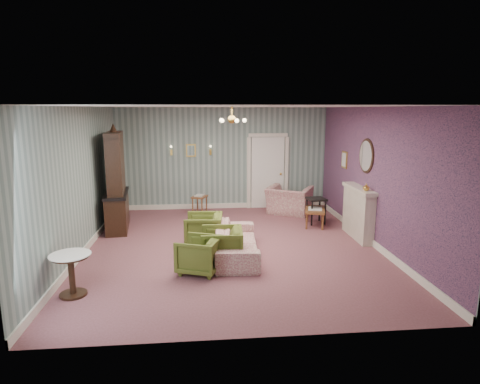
{
  "coord_description": "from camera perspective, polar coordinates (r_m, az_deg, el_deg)",
  "views": [
    {
      "loc": [
        -0.63,
        -8.19,
        2.85
      ],
      "look_at": [
        0.2,
        0.4,
        1.1
      ],
      "focal_mm": 30.65,
      "sensor_mm": 36.0,
      "label": 1
    }
  ],
  "objects": [
    {
      "name": "wall_right",
      "position": [
        9.06,
        18.18,
        2.0
      ],
      "size": [
        0.0,
        7.0,
        7.0
      ],
      "primitive_type": "plane",
      "rotation": [
        1.57,
        0.0,
        -1.57
      ],
      "color": "slate",
      "rests_on": "ground"
    },
    {
      "name": "olive_chair_a",
      "position": [
        7.35,
        -5.7,
        -8.45
      ],
      "size": [
        0.85,
        0.87,
        0.71
      ],
      "primitive_type": "imported",
      "rotation": [
        0.0,
        0.0,
        -1.93
      ],
      "color": "#525D20",
      "rests_on": "floor"
    },
    {
      "name": "framed_print",
      "position": [
        10.64,
        14.34,
        4.37
      ],
      "size": [
        0.04,
        0.34,
        0.42
      ],
      "primitive_type": null,
      "color": "gold",
      "rests_on": "wall_right"
    },
    {
      "name": "sconce_right",
      "position": [
        11.69,
        -4.14,
        5.8
      ],
      "size": [
        0.16,
        0.12,
        0.3
      ],
      "primitive_type": null,
      "color": "gold",
      "rests_on": "wall_back"
    },
    {
      "name": "wall_left",
      "position": [
        8.64,
        -21.37,
        1.34
      ],
      "size": [
        0.0,
        7.0,
        7.0
      ],
      "primitive_type": "plane",
      "rotation": [
        1.57,
        0.0,
        1.57
      ],
      "color": "slate",
      "rests_on": "ground"
    },
    {
      "name": "side_table_black",
      "position": [
        10.51,
        10.51,
        -2.6
      ],
      "size": [
        0.49,
        0.49,
        0.66
      ],
      "primitive_type": null,
      "rotation": [
        0.0,
        0.0,
        0.12
      ],
      "color": "black",
      "rests_on": "floor"
    },
    {
      "name": "burgundy_cushion",
      "position": [
        11.23,
        6.79,
        -0.79
      ],
      "size": [
        0.41,
        0.28,
        0.39
      ],
      "primitive_type": "cube",
      "rotation": [
        0.17,
        0.0,
        -0.35
      ],
      "color": "maroon",
      "rests_on": "wingback_chair"
    },
    {
      "name": "wall_right_floral",
      "position": [
        9.06,
        18.09,
        2.0
      ],
      "size": [
        0.0,
        7.0,
        7.0
      ],
      "primitive_type": "plane",
      "rotation": [
        1.57,
        0.0,
        -1.57
      ],
      "color": "#A35174",
      "rests_on": "ground"
    },
    {
      "name": "gilt_mirror_back",
      "position": [
        11.71,
        -6.84,
        5.76
      ],
      "size": [
        0.28,
        0.06,
        0.36
      ],
      "primitive_type": null,
      "color": "gold",
      "rests_on": "wall_back"
    },
    {
      "name": "dresser",
      "position": [
        10.13,
        -16.95,
        1.8
      ],
      "size": [
        0.69,
        1.53,
        2.47
      ],
      "primitive_type": null,
      "rotation": [
        0.0,
        0.0,
        0.12
      ],
      "color": "black",
      "rests_on": "floor"
    },
    {
      "name": "olive_chair_c",
      "position": [
        8.66,
        -5.09,
        -5.11
      ],
      "size": [
        0.77,
        0.81,
        0.77
      ],
      "primitive_type": "imported",
      "rotation": [
        0.0,
        0.0,
        -1.66
      ],
      "color": "#525D20",
      "rests_on": "floor"
    },
    {
      "name": "olive_chair_b",
      "position": [
        7.65,
        -2.59,
        -7.33
      ],
      "size": [
        0.74,
        0.78,
        0.77
      ],
      "primitive_type": "imported",
      "rotation": [
        0.0,
        0.0,
        -1.62
      ],
      "color": "#525D20",
      "rests_on": "floor"
    },
    {
      "name": "coffee_table",
      "position": [
        10.35,
        10.37,
        -3.45
      ],
      "size": [
        0.69,
        0.95,
        0.43
      ],
      "primitive_type": null,
      "rotation": [
        0.0,
        0.0,
        -0.28
      ],
      "color": "brown",
      "rests_on": "floor"
    },
    {
      "name": "pedestal_table",
      "position": [
        6.95,
        -22.38,
        -10.6
      ],
      "size": [
        0.69,
        0.69,
        0.68
      ],
      "primitive_type": null,
      "rotation": [
        0.0,
        0.0,
        -0.11
      ],
      "color": "black",
      "rests_on": "floor"
    },
    {
      "name": "fireplace",
      "position": [
        9.54,
        16.13,
        -2.76
      ],
      "size": [
        0.3,
        1.4,
        1.16
      ],
      "primitive_type": null,
      "color": "beige",
      "rests_on": "floor"
    },
    {
      "name": "ceiling",
      "position": [
        8.21,
        -1.15,
        11.81
      ],
      "size": [
        7.0,
        7.0,
        0.0
      ],
      "primitive_type": "plane",
      "rotation": [
        3.14,
        0.0,
        0.0
      ],
      "color": "white",
      "rests_on": "ground"
    },
    {
      "name": "wall_front",
      "position": [
        4.93,
        2.03,
        -5.06
      ],
      "size": [
        6.0,
        0.0,
        6.0
      ],
      "primitive_type": "plane",
      "rotation": [
        -1.57,
        0.0,
        0.0
      ],
      "color": "slate",
      "rests_on": "ground"
    },
    {
      "name": "door",
      "position": [
        11.94,
        3.86,
        2.92
      ],
      "size": [
        1.12,
        0.12,
        2.16
      ],
      "primitive_type": null,
      "color": "white",
      "rests_on": "floor"
    },
    {
      "name": "wall_back",
      "position": [
        11.79,
        -2.42,
        4.64
      ],
      "size": [
        6.0,
        0.0,
        6.0
      ],
      "primitive_type": "plane",
      "rotation": [
        1.57,
        0.0,
        0.0
      ],
      "color": "slate",
      "rests_on": "ground"
    },
    {
      "name": "sofa_chintz",
      "position": [
        8.07,
        -0.51,
        -6.19
      ],
      "size": [
        0.72,
        2.09,
        0.8
      ],
      "primitive_type": "imported",
      "rotation": [
        0.0,
        0.0,
        1.51
      ],
      "color": "#903A4A",
      "rests_on": "floor"
    },
    {
      "name": "sconce_left",
      "position": [
        11.71,
        -9.55,
        5.68
      ],
      "size": [
        0.16,
        0.12,
        0.3
      ],
      "primitive_type": null,
      "color": "gold",
      "rests_on": "wall_back"
    },
    {
      "name": "nesting_table",
      "position": [
        11.25,
        -5.64,
        -1.76
      ],
      "size": [
        0.48,
        0.53,
        0.57
      ],
      "primitive_type": null,
      "rotation": [
        0.0,
        0.0,
        -0.38
      ],
      "color": "brown",
      "rests_on": "floor"
    },
    {
      "name": "mantel_vase",
      "position": [
        9.04,
        17.16,
        0.65
      ],
      "size": [
        0.15,
        0.15,
        0.15
      ],
      "primitive_type": "imported",
      "color": "gold",
      "rests_on": "fireplace"
    },
    {
      "name": "wingback_chair",
      "position": [
        11.38,
        6.88,
        -0.52
      ],
      "size": [
        1.36,
        1.2,
        1.0
      ],
      "primitive_type": "imported",
      "rotation": [
        0.0,
        0.0,
        2.64
      ],
      "color": "#903A4A",
      "rests_on": "floor"
    },
    {
      "name": "floor",
      "position": [
        8.69,
        -1.07,
        -7.68
      ],
      "size": [
        7.0,
        7.0,
        0.0
      ],
      "primitive_type": "plane",
      "color": "#804A52",
      "rests_on": "ground"
    },
    {
      "name": "chandelier",
      "position": [
        8.21,
        -1.14,
        9.93
      ],
      "size": [
        0.56,
        0.56,
        0.36
      ],
      "primitive_type": null,
      "color": "gold",
      "rests_on": "ceiling"
    },
    {
      "name": "oval_mirror",
      "position": [
        9.36,
        17.14,
        4.83
      ],
      "size": [
        0.04,
        0.76,
        0.84
      ],
      "primitive_type": null,
      "color": "white",
      "rests_on": "wall_right"
    }
  ]
}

